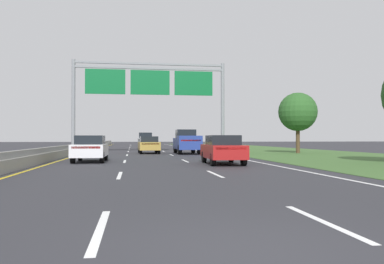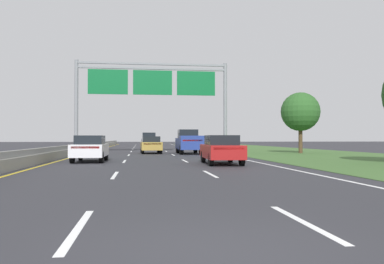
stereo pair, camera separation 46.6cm
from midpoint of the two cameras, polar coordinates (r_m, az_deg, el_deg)
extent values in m
plane|color=#2B2B30|center=(39.90, -6.88, -2.91)|extent=(220.00, 220.00, 0.00)
cube|color=white|center=(6.56, -15.16, -13.33)|extent=(0.14, 3.00, 0.01)
cube|color=white|center=(15.44, -11.24, -6.12)|extent=(0.14, 3.00, 0.01)
cube|color=white|center=(24.41, -10.22, -4.19)|extent=(0.14, 3.00, 0.01)
cube|color=white|center=(33.40, -9.74, -3.29)|extent=(0.14, 3.00, 0.01)
cube|color=white|center=(42.39, -9.47, -2.78)|extent=(0.14, 3.00, 0.01)
cube|color=white|center=(51.38, -9.30, -2.44)|extent=(0.14, 3.00, 0.01)
cube|color=white|center=(60.38, -9.17, -2.21)|extent=(0.14, 3.00, 0.01)
cube|color=white|center=(69.38, -9.08, -2.03)|extent=(0.14, 3.00, 0.01)
cube|color=white|center=(78.37, -9.01, -1.90)|extent=(0.14, 3.00, 0.01)
cube|color=white|center=(87.37, -8.95, -1.79)|extent=(0.14, 3.00, 0.01)
cube|color=white|center=(7.16, 16.55, -12.26)|extent=(0.14, 3.00, 0.01)
cube|color=white|center=(15.70, 2.45, -6.05)|extent=(0.14, 3.00, 0.01)
cube|color=white|center=(24.58, -1.54, -4.18)|extent=(0.14, 3.00, 0.01)
cube|color=white|center=(33.52, -3.40, -3.29)|extent=(0.14, 3.00, 0.01)
cube|color=white|center=(42.49, -4.47, -2.78)|extent=(0.14, 3.00, 0.01)
cube|color=white|center=(51.46, -5.17, -2.45)|extent=(0.14, 3.00, 0.01)
cube|color=white|center=(60.45, -5.66, -2.21)|extent=(0.14, 3.00, 0.01)
cube|color=white|center=(69.44, -6.03, -2.04)|extent=(0.14, 3.00, 0.01)
cube|color=white|center=(78.43, -6.31, -1.90)|extent=(0.14, 3.00, 0.01)
cube|color=white|center=(87.42, -6.53, -1.80)|extent=(0.14, 3.00, 0.01)
cube|color=white|center=(40.49, 1.51, -2.88)|extent=(0.16, 106.00, 0.01)
cube|color=gold|center=(40.17, -15.33, -2.86)|extent=(0.16, 106.00, 0.01)
cube|color=#3D602D|center=(42.63, 12.24, -2.75)|extent=(14.00, 110.00, 0.02)
cube|color=gray|center=(40.25, -16.32, -2.47)|extent=(0.60, 110.00, 0.55)
cube|color=gray|center=(40.24, -16.31, -1.86)|extent=(0.25, 110.00, 0.30)
cylinder|color=gray|center=(39.83, -17.05, 3.60)|extent=(0.36, 0.36, 9.01)
cylinder|color=gray|center=(40.35, 4.11, 3.51)|extent=(0.36, 0.36, 9.01)
cube|color=gray|center=(39.98, -6.39, 9.75)|extent=(14.70, 0.24, 0.20)
cube|color=gray|center=(39.90, -6.39, 9.11)|extent=(14.70, 0.24, 0.20)
cube|color=#0C602D|center=(39.58, -12.72, 7.10)|extent=(3.83, 0.12, 2.42)
cube|color=#0C602D|center=(39.49, -6.39, 7.11)|extent=(3.83, 0.12, 2.42)
cube|color=#0C602D|center=(39.88, -0.11, 7.02)|extent=(3.83, 0.12, 2.42)
cube|color=navy|center=(35.81, -1.13, -1.67)|extent=(2.02, 5.41, 1.00)
cube|color=black|center=(36.65, -1.29, -0.26)|extent=(1.73, 1.91, 0.78)
cube|color=#B21414|center=(33.17, -0.55, -1.22)|extent=(1.68, 0.09, 0.12)
cube|color=navy|center=(34.09, -0.76, -0.71)|extent=(2.01, 1.95, 0.20)
cylinder|color=black|center=(37.55, -2.76, -2.40)|extent=(0.30, 0.84, 0.84)
cylinder|color=black|center=(37.75, -0.19, -2.39)|extent=(0.30, 0.84, 0.84)
cylinder|color=black|center=(33.90, -2.17, -2.56)|extent=(0.30, 0.84, 0.84)
cylinder|color=black|center=(34.12, 0.68, -2.55)|extent=(0.30, 0.84, 0.84)
cube|color=#A38438|center=(36.86, -6.61, -2.00)|extent=(1.95, 4.45, 0.72)
cube|color=black|center=(36.80, -6.61, -1.04)|extent=(1.63, 2.35, 0.52)
cube|color=#B21414|center=(34.70, -6.39, -1.72)|extent=(1.53, 0.12, 0.12)
cylinder|color=black|center=(38.32, -7.95, -2.50)|extent=(0.24, 0.67, 0.66)
cylinder|color=black|center=(38.41, -5.56, -2.50)|extent=(0.24, 0.67, 0.66)
cylinder|color=black|center=(35.33, -7.76, -2.63)|extent=(0.24, 0.67, 0.66)
cylinder|color=black|center=(35.43, -5.17, -2.63)|extent=(0.24, 0.67, 0.66)
cube|color=maroon|center=(21.68, 3.82, -2.80)|extent=(1.94, 4.45, 0.72)
cube|color=black|center=(21.62, 3.84, -1.17)|extent=(1.63, 2.34, 0.52)
cube|color=#B21414|center=(19.56, 4.99, -2.38)|extent=(1.53, 0.12, 0.12)
cylinder|color=black|center=(23.04, 1.17, -3.59)|extent=(0.24, 0.67, 0.66)
cylinder|color=black|center=(23.32, 5.07, -3.55)|extent=(0.24, 0.67, 0.66)
cylinder|color=black|center=(20.09, 2.36, -3.99)|extent=(0.24, 0.67, 0.66)
cylinder|color=black|center=(20.41, 6.81, -3.93)|extent=(0.24, 0.67, 0.66)
cube|color=silver|center=(24.50, -14.95, -2.55)|extent=(1.85, 4.41, 0.72)
cube|color=black|center=(24.44, -14.96, -1.10)|extent=(1.58, 2.31, 0.52)
cube|color=#B21414|center=(22.35, -15.61, -2.16)|extent=(1.53, 0.09, 0.12)
cylinder|color=black|center=(26.10, -16.31, -3.23)|extent=(0.22, 0.66, 0.66)
cylinder|color=black|center=(25.92, -12.80, -3.26)|extent=(0.22, 0.66, 0.66)
cylinder|color=black|center=(23.15, -17.37, -3.54)|extent=(0.22, 0.66, 0.66)
cylinder|color=black|center=(22.94, -13.42, -3.58)|extent=(0.22, 0.66, 0.66)
cube|color=#B2B5BA|center=(51.68, -7.01, -1.44)|extent=(1.96, 4.73, 1.05)
cube|color=black|center=(51.53, -7.00, -0.48)|extent=(1.67, 3.02, 0.68)
cube|color=#B21414|center=(49.37, -6.97, -1.10)|extent=(1.60, 0.10, 0.12)
cylinder|color=black|center=(53.29, -7.91, -1.98)|extent=(0.27, 0.76, 0.76)
cylinder|color=black|center=(53.30, -6.15, -1.99)|extent=(0.27, 0.76, 0.76)
cylinder|color=black|center=(50.09, -7.92, -2.06)|extent=(0.27, 0.76, 0.76)
cylinder|color=black|center=(50.11, -6.05, -2.06)|extent=(0.27, 0.76, 0.76)
cylinder|color=#4C3823|center=(38.08, 14.67, -1.16)|extent=(0.36, 0.36, 2.43)
sphere|color=#285623|center=(38.16, 14.66, 2.83)|extent=(3.60, 3.60, 3.60)
camera|label=1|loc=(0.23, -90.52, 0.01)|focal=37.01mm
camera|label=2|loc=(0.23, 89.48, -0.01)|focal=37.01mm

